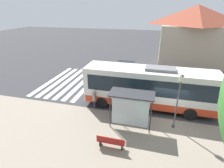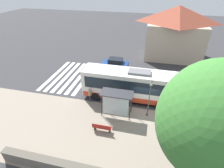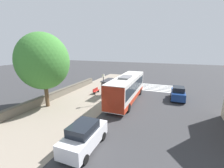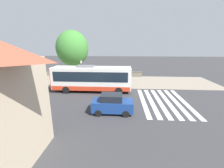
{
  "view_description": "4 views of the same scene",
  "coord_description": "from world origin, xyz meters",
  "px_view_note": "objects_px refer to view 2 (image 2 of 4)",
  "views": [
    {
      "loc": [
        -12.26,
        1.31,
        8.1
      ],
      "look_at": [
        0.14,
        4.55,
        2.47
      ],
      "focal_mm": 28.0,
      "sensor_mm": 36.0,
      "label": 1
    },
    {
      "loc": [
        -15.08,
        -0.04,
        12.17
      ],
      "look_at": [
        0.63,
        3.68,
        2.29
      ],
      "focal_mm": 28.0,
      "sensor_mm": 36.0,
      "label": 2
    },
    {
      "loc": [
        6.91,
        -17.55,
        7.29
      ],
      "look_at": [
        -1.31,
        3.63,
        1.81
      ],
      "focal_mm": 24.0,
      "sensor_mm": 36.0,
      "label": 3
    },
    {
      "loc": [
        21.85,
        5.92,
        6.63
      ],
      "look_at": [
        0.73,
        4.5,
        0.89
      ],
      "focal_mm": 24.0,
      "sensor_mm": 36.0,
      "label": 4
    }
  ],
  "objects_px": {
    "parked_car_far_lane": "(115,65)",
    "pedestrian": "(90,94)",
    "bench": "(102,127)",
    "shade_tree": "(215,122)",
    "bus_shelter": "(116,98)",
    "bus": "(131,85)",
    "street_lamp_near": "(150,96)"
  },
  "relations": [
    {
      "from": "bus",
      "to": "pedestrian",
      "type": "relative_size",
      "value": 6.29
    },
    {
      "from": "pedestrian",
      "to": "shade_tree",
      "type": "height_order",
      "value": "shade_tree"
    },
    {
      "from": "bus_shelter",
      "to": "parked_car_far_lane",
      "type": "height_order",
      "value": "bus_shelter"
    },
    {
      "from": "street_lamp_near",
      "to": "shade_tree",
      "type": "relative_size",
      "value": 0.46
    },
    {
      "from": "bus_shelter",
      "to": "street_lamp_near",
      "type": "relative_size",
      "value": 0.75
    },
    {
      "from": "parked_car_far_lane",
      "to": "shade_tree",
      "type": "bearing_deg",
      "value": -150.66
    },
    {
      "from": "bench",
      "to": "parked_car_far_lane",
      "type": "bearing_deg",
      "value": 7.0
    },
    {
      "from": "bus",
      "to": "bench",
      "type": "xyz_separation_m",
      "value": [
        -5.71,
        1.82,
        -1.43
      ]
    },
    {
      "from": "shade_tree",
      "to": "parked_car_far_lane",
      "type": "relative_size",
      "value": 2.31
    },
    {
      "from": "shade_tree",
      "to": "pedestrian",
      "type": "bearing_deg",
      "value": 53.31
    },
    {
      "from": "bus_shelter",
      "to": "bench",
      "type": "height_order",
      "value": "bus_shelter"
    },
    {
      "from": "parked_car_far_lane",
      "to": "pedestrian",
      "type": "bearing_deg",
      "value": 172.74
    },
    {
      "from": "street_lamp_near",
      "to": "pedestrian",
      "type": "bearing_deg",
      "value": 81.5
    },
    {
      "from": "bench",
      "to": "parked_car_far_lane",
      "type": "distance_m",
      "value": 12.52
    },
    {
      "from": "bus_shelter",
      "to": "parked_car_far_lane",
      "type": "relative_size",
      "value": 0.8
    },
    {
      "from": "shade_tree",
      "to": "bus_shelter",
      "type": "bearing_deg",
      "value": 48.46
    },
    {
      "from": "bench",
      "to": "parked_car_far_lane",
      "type": "height_order",
      "value": "parked_car_far_lane"
    },
    {
      "from": "street_lamp_near",
      "to": "shade_tree",
      "type": "bearing_deg",
      "value": -152.28
    },
    {
      "from": "bench",
      "to": "bus",
      "type": "bearing_deg",
      "value": -17.68
    },
    {
      "from": "pedestrian",
      "to": "bench",
      "type": "bearing_deg",
      "value": -147.99
    },
    {
      "from": "pedestrian",
      "to": "parked_car_far_lane",
      "type": "bearing_deg",
      "value": -7.26
    },
    {
      "from": "bus_shelter",
      "to": "parked_car_far_lane",
      "type": "bearing_deg",
      "value": 13.27
    },
    {
      "from": "pedestrian",
      "to": "street_lamp_near",
      "type": "bearing_deg",
      "value": -98.5
    },
    {
      "from": "bus",
      "to": "pedestrian",
      "type": "height_order",
      "value": "bus"
    },
    {
      "from": "bench",
      "to": "parked_car_far_lane",
      "type": "relative_size",
      "value": 0.45
    },
    {
      "from": "shade_tree",
      "to": "bus",
      "type": "bearing_deg",
      "value": 31.38
    },
    {
      "from": "parked_car_far_lane",
      "to": "bus",
      "type": "bearing_deg",
      "value": -153.49
    },
    {
      "from": "street_lamp_near",
      "to": "shade_tree",
      "type": "height_order",
      "value": "shade_tree"
    },
    {
      "from": "parked_car_far_lane",
      "to": "street_lamp_near",
      "type": "bearing_deg",
      "value": -149.57
    },
    {
      "from": "street_lamp_near",
      "to": "bus_shelter",
      "type": "bearing_deg",
      "value": 101.86
    },
    {
      "from": "pedestrian",
      "to": "street_lamp_near",
      "type": "relative_size",
      "value": 0.41
    },
    {
      "from": "shade_tree",
      "to": "parked_car_far_lane",
      "type": "distance_m",
      "value": 18.55
    }
  ]
}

